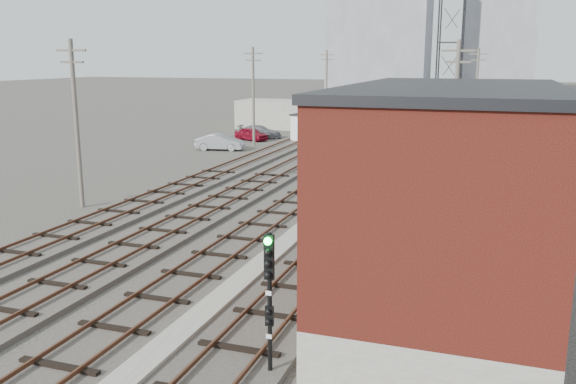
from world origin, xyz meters
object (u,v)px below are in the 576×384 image
at_px(signal_mast, 269,295).
at_px(site_trailer, 326,129).
at_px(switch_stand, 301,163).
at_px(car_red, 251,134).
at_px(car_grey, 260,132).
at_px(car_silver, 220,142).

distance_m(signal_mast, site_trailer, 44.42).
height_order(switch_stand, site_trailer, site_trailer).
bearing_deg(car_red, car_grey, 20.38).
distance_m(car_red, car_grey, 2.03).
height_order(site_trailer, car_grey, site_trailer).
bearing_deg(car_grey, signal_mast, -164.46).
height_order(car_red, car_silver, car_silver).
relative_size(site_trailer, car_silver, 1.59).
height_order(signal_mast, car_red, signal_mast).
height_order(signal_mast, switch_stand, signal_mast).
bearing_deg(car_grey, car_silver, 172.23).
relative_size(switch_stand, car_grey, 0.33).
distance_m(signal_mast, car_grey, 47.93).
distance_m(site_trailer, car_red, 7.52).
bearing_deg(switch_stand, car_red, 144.93).
distance_m(switch_stand, car_silver, 12.84).
height_order(switch_stand, car_grey, switch_stand).
bearing_deg(site_trailer, switch_stand, -73.95).
relative_size(car_red, car_grey, 0.84).
bearing_deg(car_grey, switch_stand, -156.04).
xyz_separation_m(signal_mast, car_silver, (-18.10, 35.43, -1.55)).
distance_m(signal_mast, switch_stand, 28.70).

